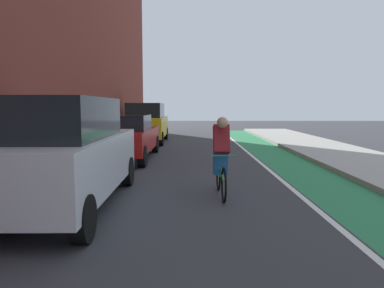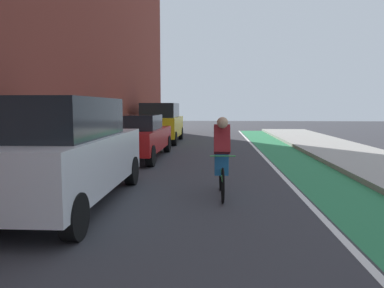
{
  "view_description": "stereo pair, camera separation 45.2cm",
  "coord_description": "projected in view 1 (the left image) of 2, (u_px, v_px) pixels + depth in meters",
  "views": [
    {
      "loc": [
        -0.29,
        4.47,
        1.83
      ],
      "look_at": [
        -0.3,
        11.77,
        1.08
      ],
      "focal_mm": 34.34,
      "sensor_mm": 36.0,
      "label": 1
    },
    {
      "loc": [
        0.16,
        4.49,
        1.83
      ],
      "look_at": [
        -0.3,
        11.77,
        1.08
      ],
      "focal_mm": 34.34,
      "sensor_mm": 36.0,
      "label": 2
    }
  ],
  "objects": [
    {
      "name": "parked_suv_yellow_cab",
      "position": [
        147.0,
        122.0,
        18.45
      ],
      "size": [
        1.93,
        4.39,
        1.98
      ],
      "color": "yellow",
      "rests_on": "ground"
    },
    {
      "name": "parked_sedan_red",
      "position": [
        126.0,
        136.0,
        12.68
      ],
      "size": [
        1.91,
        4.68,
        1.53
      ],
      "color": "red",
      "rests_on": "ground"
    },
    {
      "name": "ground_plane",
      "position": [
        205.0,
        184.0,
        8.68
      ],
      "size": [
        74.83,
        74.83,
        0.0
      ],
      "primitive_type": "plane",
      "color": "#38383D"
    },
    {
      "name": "parked_suv_white",
      "position": [
        64.0,
        152.0,
        6.54
      ],
      "size": [
        1.9,
        4.69,
        1.98
      ],
      "color": "silver",
      "rests_on": "ground"
    },
    {
      "name": "bike_lane_paint",
      "position": [
        300.0,
        169.0,
        10.66
      ],
      "size": [
        1.6,
        34.02,
        0.0
      ],
      "primitive_type": "cube",
      "color": "#2D8451",
      "rests_on": "ground"
    },
    {
      "name": "lane_divider_stripe",
      "position": [
        269.0,
        169.0,
        10.67
      ],
      "size": [
        0.12,
        34.02,
        0.0
      ],
      "primitive_type": "cube",
      "color": "white",
      "rests_on": "ground"
    },
    {
      "name": "cyclist_trailing",
      "position": [
        221.0,
        155.0,
        7.43
      ],
      "size": [
        0.48,
        1.73,
        1.62
      ],
      "color": "black",
      "rests_on": "ground"
    },
    {
      "name": "sidewalk_right",
      "position": [
        381.0,
        167.0,
        10.65
      ],
      "size": [
        3.1,
        34.02,
        0.14
      ],
      "primitive_type": "cube",
      "color": "#A8A59E",
      "rests_on": "ground"
    }
  ]
}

